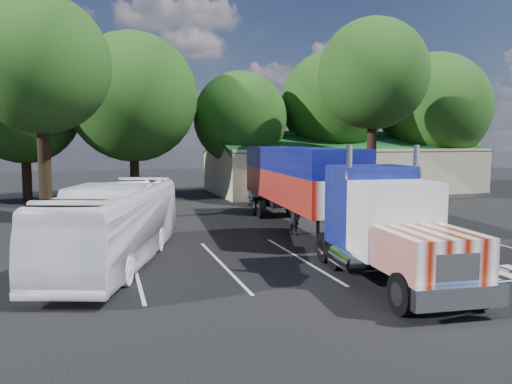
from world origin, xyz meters
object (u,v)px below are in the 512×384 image
object	(u,v)px
bicycle	(344,216)
woman	(294,218)
silver_sedan	(279,194)
semi_truck	(313,185)
tour_bus	(116,224)

from	to	relation	value
bicycle	woman	bearing A→B (deg)	-141.77
bicycle	silver_sedan	bearing A→B (deg)	102.30
woman	silver_sedan	xyz separation A→B (m)	(3.40, 11.66, -0.09)
woman	bicycle	distance (m)	4.47
semi_truck	tour_bus	size ratio (longest dim) A/B	1.96
semi_truck	tour_bus	world-z (taller)	semi_truck
tour_bus	semi_truck	bearing A→B (deg)	33.64
tour_bus	silver_sedan	bearing A→B (deg)	69.54
woman	bicycle	bearing A→B (deg)	-95.45
tour_bus	silver_sedan	world-z (taller)	tour_bus
semi_truck	silver_sedan	bearing A→B (deg)	82.64
tour_bus	bicycle	bearing A→B (deg)	42.25
semi_truck	bicycle	size ratio (longest dim) A/B	12.80
silver_sedan	semi_truck	bearing A→B (deg)	169.24
semi_truck	bicycle	world-z (taller)	semi_truck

